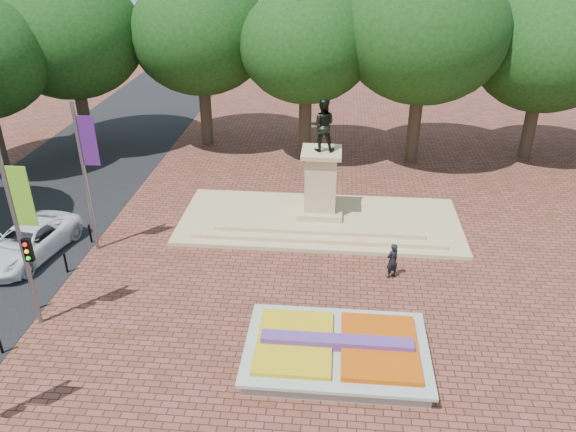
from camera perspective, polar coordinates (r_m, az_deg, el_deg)
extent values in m
plane|color=brown|center=(21.73, 2.30, -10.64)|extent=(90.00, 90.00, 0.00)
cube|color=black|center=(30.25, -26.76, -2.02)|extent=(9.00, 90.00, 0.02)
cube|color=gray|center=(20.04, 4.91, -13.78)|extent=(6.00, 4.00, 0.45)
cube|color=#B4C2B0|center=(19.86, 4.94, -13.18)|extent=(6.30, 4.30, 0.12)
cube|color=#CF570B|center=(19.84, 9.26, -13.03)|extent=(2.60, 3.40, 0.22)
cube|color=yellow|center=(19.81, 0.66, -12.71)|extent=(2.60, 3.40, 0.18)
cube|color=#4C2F81|center=(19.71, 4.97, -12.70)|extent=(5.20, 0.55, 0.38)
cube|color=tan|center=(28.41, 3.23, -0.52)|extent=(14.00, 6.00, 0.20)
cube|color=tan|center=(28.32, 3.24, -0.16)|extent=(12.00, 5.00, 0.20)
cube|color=tan|center=(28.23, 3.25, 0.20)|extent=(10.00, 4.00, 0.20)
cube|color=tan|center=(28.12, 3.27, 0.65)|extent=(2.20, 2.20, 0.30)
cube|color=tan|center=(27.45, 3.35, 3.54)|extent=(1.50, 1.50, 2.80)
cube|color=tan|center=(26.88, 3.44, 6.47)|extent=(1.90, 1.90, 0.20)
imported|color=black|center=(26.43, 3.52, 9.21)|extent=(1.22, 0.95, 2.50)
cylinder|color=#35291D|center=(40.52, -19.58, 9.52)|extent=(0.80, 0.80, 4.00)
ellipsoid|color=black|center=(39.46, -20.68, 15.99)|extent=(8.80, 8.80, 7.48)
cylinder|color=#35291D|center=(37.93, -8.35, 9.65)|extent=(0.80, 0.80, 4.00)
ellipsoid|color=black|center=(36.79, -8.86, 16.62)|extent=(8.80, 8.80, 7.48)
cylinder|color=#35291D|center=(36.95, 2.42, 9.44)|extent=(0.80, 0.80, 4.00)
ellipsoid|color=black|center=(35.78, 2.57, 16.60)|extent=(8.80, 8.80, 7.48)
cylinder|color=#35291D|center=(37.28, 13.36, 8.89)|extent=(0.80, 0.80, 4.00)
ellipsoid|color=black|center=(36.12, 14.18, 15.95)|extent=(8.80, 8.80, 7.48)
cylinder|color=#35291D|center=(38.89, 23.70, 8.07)|extent=(0.80, 0.80, 4.00)
ellipsoid|color=black|center=(37.78, 25.07, 14.76)|extent=(8.80, 8.80, 7.48)
cylinder|color=slate|center=(21.84, -25.50, -2.43)|extent=(0.16, 0.16, 7.00)
cube|color=#76BB25|center=(20.85, -25.41, 1.79)|extent=(0.70, 0.04, 2.20)
cylinder|color=slate|center=(26.16, -19.88, 3.50)|extent=(0.16, 0.16, 7.00)
cube|color=#4F1A70|center=(25.34, -19.59, 7.20)|extent=(0.70, 0.04, 2.20)
cube|color=black|center=(21.87, -24.89, -3.15)|extent=(0.28, 0.18, 0.90)
cylinder|color=black|center=(22.42, -27.23, -11.41)|extent=(0.10, 0.10, 0.90)
cylinder|color=black|center=(24.17, -24.20, -7.72)|extent=(0.10, 0.10, 0.90)
sphere|color=black|center=(23.92, -24.41, -6.79)|extent=(0.12, 0.12, 0.12)
cylinder|color=black|center=(26.05, -21.63, -4.52)|extent=(0.10, 0.10, 0.90)
sphere|color=black|center=(25.82, -21.81, -3.63)|extent=(0.12, 0.12, 0.12)
cylinder|color=black|center=(28.05, -19.44, -1.76)|extent=(0.10, 0.10, 0.90)
sphere|color=black|center=(27.84, -19.59, -0.91)|extent=(0.12, 0.12, 0.12)
imported|color=silver|center=(27.83, -24.95, -2.40)|extent=(3.40, 5.72, 1.49)
imported|color=black|center=(24.15, 10.54, -4.49)|extent=(0.71, 0.66, 1.63)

